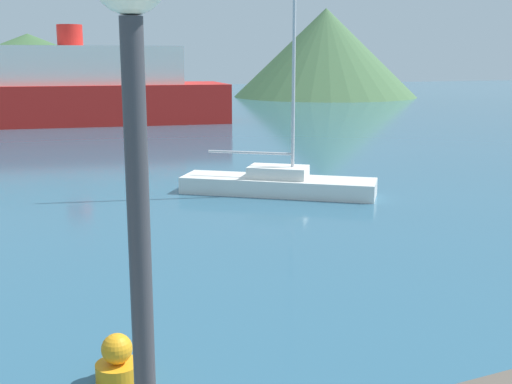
# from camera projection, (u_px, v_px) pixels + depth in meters

# --- Properties ---
(streetlamp) EXTENTS (0.39, 0.39, 4.77)m
(streetlamp) POSITION_uv_depth(u_px,v_px,m) (139.00, 220.00, 3.38)
(streetlamp) COLOR #38383D
(streetlamp) RESTS_ON dock
(sailboat_inner) EXTENTS (6.94, 5.47, 11.48)m
(sailboat_inner) POSITION_uv_depth(u_px,v_px,m) (278.00, 181.00, 23.74)
(sailboat_inner) COLOR white
(sailboat_inner) RESTS_ON ground_plane
(ferry_distant) EXTENTS (24.22, 9.99, 7.48)m
(ferry_distant) POSITION_uv_depth(u_px,v_px,m) (73.00, 89.00, 49.70)
(ferry_distant) COLOR red
(ferry_distant) RESTS_ON ground_plane
(buoy_marker) EXTENTS (0.69, 0.69, 0.79)m
(buoy_marker) POSITION_uv_depth(u_px,v_px,m) (117.00, 362.00, 9.90)
(buoy_marker) COLOR orange
(buoy_marker) RESTS_ON ground_plane
(hill_central) EXTENTS (41.04, 41.04, 8.11)m
(hill_central) POSITION_uv_depth(u_px,v_px,m) (29.00, 66.00, 82.84)
(hill_central) COLOR #3D6038
(hill_central) RESTS_ON ground_plane
(hill_east) EXTENTS (24.06, 24.06, 11.40)m
(hill_east) POSITION_uv_depth(u_px,v_px,m) (325.00, 53.00, 84.15)
(hill_east) COLOR #476B42
(hill_east) RESTS_ON ground_plane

